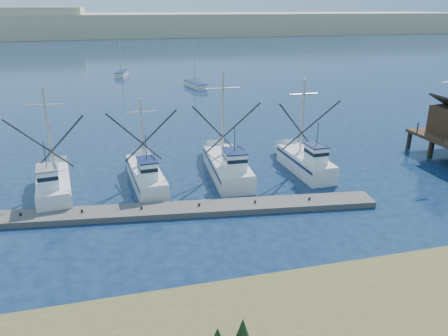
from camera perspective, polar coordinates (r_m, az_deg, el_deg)
The scene contains 7 objects.
ground at distance 27.55m, azimuth 9.93°, elevation -9.53°, with size 500.00×500.00×0.00m, color #0B1D33.
floating_dock at distance 30.88m, azimuth -8.82°, elevation -5.56°, with size 31.24×2.08×0.42m, color #55524C.
dune_ridge at distance 231.95m, azimuth -12.59°, elevation 17.85°, with size 360.00×60.00×10.00m, color tan.
trawler_fleet at distance 35.17m, azimuth -10.12°, elevation -1.04°, with size 29.83×8.83×8.67m.
sailboat_near at distance 78.75m, azimuth -3.76°, elevation 10.80°, with size 3.00×6.86×8.10m.
sailboat_far at distance 94.30m, azimuth -13.20°, elevation 11.92°, with size 3.00×6.42×8.10m.
flying_gull at distance 41.30m, azimuth 26.64°, elevation 9.96°, with size 1.10×0.20×0.20m.
Camera 1 is at (-10.44, -21.55, 13.62)m, focal length 35.00 mm.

